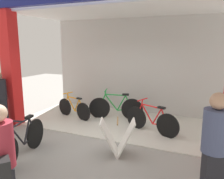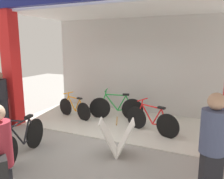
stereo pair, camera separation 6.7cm
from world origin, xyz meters
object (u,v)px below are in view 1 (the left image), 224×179
object	(u,v)px
bicycle_inside_0	(151,120)
bicycle_inside_1	(74,108)
bicycle_inside_2	(116,107)
bicycle_parked_0	(23,141)
sandwich_board_sign	(118,137)
pedestrian_1	(214,150)
pedestrian_2	(0,100)
pedestrian_0	(3,164)

from	to	relation	value
bicycle_inside_0	bicycle_inside_1	bearing A→B (deg)	174.27
bicycle_inside_2	bicycle_parked_0	world-z (taller)	bicycle_inside_2
sandwich_board_sign	pedestrian_1	size ratio (longest dim) A/B	0.51
bicycle_inside_2	pedestrian_2	bearing A→B (deg)	-141.87
pedestrian_0	pedestrian_1	distance (m)	2.82
bicycle_inside_0	pedestrian_2	bearing A→B (deg)	-161.30
bicycle_inside_0	bicycle_inside_1	world-z (taller)	bicycle_inside_0
bicycle_parked_0	sandwich_board_sign	xyz separation A→B (m)	(1.72, 0.95, 0.01)
bicycle_parked_0	pedestrian_2	distance (m)	2.19
bicycle_inside_1	sandwich_board_sign	bearing A→B (deg)	-37.91
sandwich_board_sign	pedestrian_0	bearing A→B (deg)	-104.51
bicycle_inside_1	pedestrian_2	distance (m)	2.15
sandwich_board_sign	pedestrian_1	bearing A→B (deg)	-27.99
bicycle_inside_0	sandwich_board_sign	bearing A→B (deg)	-104.07
pedestrian_1	pedestrian_2	world-z (taller)	pedestrian_1
bicycle_parked_0	pedestrian_1	xyz separation A→B (m)	(3.57, -0.03, 0.51)
bicycle_inside_0	pedestrian_2	xyz separation A→B (m)	(-3.94, -1.33, 0.47)
bicycle_inside_0	bicycle_parked_0	world-z (taller)	bicycle_parked_0
bicycle_inside_0	bicycle_inside_2	bearing A→B (deg)	151.58
bicycle_inside_0	pedestrian_1	world-z (taller)	pedestrian_1
bicycle_inside_1	bicycle_parked_0	size ratio (longest dim) A/B	0.85
sandwich_board_sign	pedestrian_2	distance (m)	3.60
pedestrian_2	bicycle_inside_1	bearing A→B (deg)	49.82
bicycle_inside_1	sandwich_board_sign	xyz separation A→B (m)	(2.22, -1.73, 0.06)
bicycle_inside_0	bicycle_inside_1	size ratio (longest dim) A/B	1.09
bicycle_inside_0	sandwich_board_sign	distance (m)	1.52
bicycle_inside_1	sandwich_board_sign	world-z (taller)	bicycle_inside_1
bicycle_inside_2	bicycle_parked_0	size ratio (longest dim) A/B	0.99
bicycle_inside_0	bicycle_parked_0	size ratio (longest dim) A/B	0.92
pedestrian_0	bicycle_inside_0	bearing A→B (deg)	75.66
sandwich_board_sign	bicycle_inside_1	bearing A→B (deg)	142.09
bicycle_inside_0	bicycle_inside_2	distance (m)	1.51
sandwich_board_sign	pedestrian_1	world-z (taller)	pedestrian_1
sandwich_board_sign	pedestrian_0	world-z (taller)	pedestrian_0
bicycle_inside_0	pedestrian_1	size ratio (longest dim) A/B	0.90
sandwich_board_sign	pedestrian_2	xyz separation A→B (m)	(-3.57, 0.14, 0.45)
bicycle_inside_1	pedestrian_0	bearing A→B (deg)	-68.54
sandwich_board_sign	pedestrian_1	xyz separation A→B (m)	(1.85, -0.98, 0.51)
sandwich_board_sign	bicycle_inside_0	bearing A→B (deg)	75.93
bicycle_parked_0	sandwich_board_sign	bearing A→B (deg)	28.94
bicycle_inside_2	pedestrian_1	distance (m)	4.26
bicycle_parked_0	sandwich_board_sign	world-z (taller)	bicycle_parked_0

